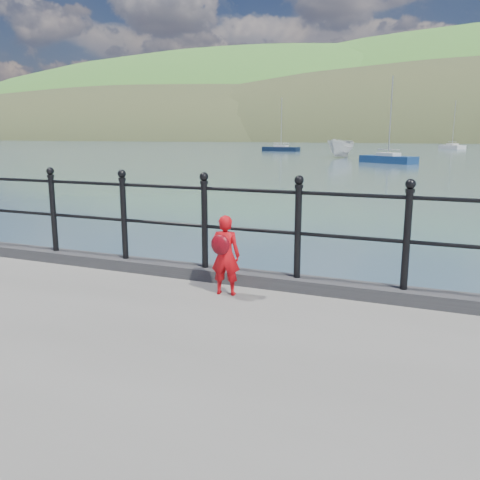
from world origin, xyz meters
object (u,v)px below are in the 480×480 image
at_px(launch_white, 341,148).
at_px(sailboat_deep, 452,147).
at_px(sailboat_port, 388,160).
at_px(railing, 250,217).
at_px(child, 225,254).
at_px(sailboat_left, 281,149).

height_order(launch_white, sailboat_deep, sailboat_deep).
relative_size(launch_white, sailboat_deep, 0.64).
bearing_deg(sailboat_deep, sailboat_port, -39.29).
xyz_separation_m(railing, launch_white, (-10.08, 54.52, -0.72)).
bearing_deg(sailboat_deep, child, -34.47).
bearing_deg(railing, child, -101.83).
bearing_deg(launch_white, child, -70.72).
distance_m(railing, sailboat_port, 45.66).
bearing_deg(launch_white, sailboat_left, 134.94).
distance_m(sailboat_left, sailboat_port, 33.94).
height_order(railing, sailboat_port, sailboat_port).
height_order(launch_white, sailboat_left, sailboat_left).
height_order(railing, sailboat_deep, sailboat_deep).
bearing_deg(sailboat_port, railing, -53.93).
relative_size(railing, launch_white, 3.18).
bearing_deg(sailboat_left, child, -64.22).
bearing_deg(railing, sailboat_port, 94.59).
bearing_deg(child, sailboat_port, -95.82).
bearing_deg(sailboat_port, child, -54.11).
height_order(child, sailboat_deep, sailboat_deep).
xyz_separation_m(launch_white, sailboat_deep, (11.77, 42.96, -0.76)).
xyz_separation_m(railing, sailboat_port, (-3.65, 45.49, -1.48)).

